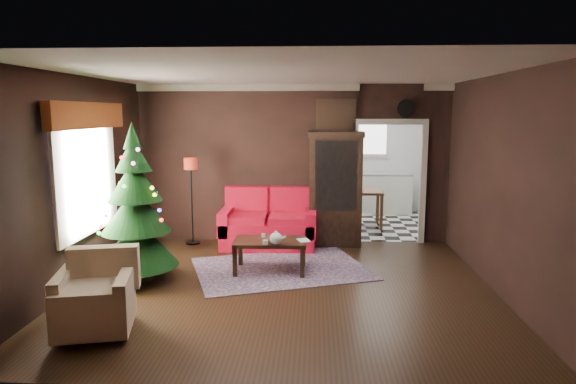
# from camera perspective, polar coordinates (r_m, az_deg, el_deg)

# --- Properties ---
(floor) EXTENTS (5.50, 5.50, 0.00)m
(floor) POSITION_cam_1_polar(r_m,az_deg,el_deg) (6.79, -0.42, -10.83)
(floor) COLOR black
(floor) RESTS_ON ground
(ceiling) EXTENTS (5.50, 5.50, 0.00)m
(ceiling) POSITION_cam_1_polar(r_m,az_deg,el_deg) (6.41, -0.45, 13.43)
(ceiling) COLOR white
(ceiling) RESTS_ON ground
(wall_back) EXTENTS (5.50, 0.00, 5.50)m
(wall_back) POSITION_cam_1_polar(r_m,az_deg,el_deg) (8.93, 0.56, 3.19)
(wall_back) COLOR black
(wall_back) RESTS_ON ground
(wall_front) EXTENTS (5.50, 0.00, 5.50)m
(wall_front) POSITION_cam_1_polar(r_m,az_deg,el_deg) (4.00, -2.65, -4.10)
(wall_front) COLOR black
(wall_front) RESTS_ON ground
(wall_left) EXTENTS (0.00, 5.50, 5.50)m
(wall_left) POSITION_cam_1_polar(r_m,az_deg,el_deg) (7.17, -22.95, 1.03)
(wall_left) COLOR black
(wall_left) RESTS_ON ground
(wall_right) EXTENTS (0.00, 5.50, 5.50)m
(wall_right) POSITION_cam_1_polar(r_m,az_deg,el_deg) (6.86, 23.16, 0.69)
(wall_right) COLOR black
(wall_right) RESTS_ON ground
(doorway) EXTENTS (1.10, 0.10, 2.10)m
(doorway) POSITION_cam_1_polar(r_m,az_deg,el_deg) (9.06, 11.36, 0.87)
(doorway) COLOR beige
(doorway) RESTS_ON ground
(left_window) EXTENTS (0.05, 1.60, 1.40)m
(left_window) POSITION_cam_1_polar(r_m,az_deg,el_deg) (7.32, -22.01, 1.64)
(left_window) COLOR white
(left_window) RESTS_ON wall_left
(valance) EXTENTS (0.12, 2.10, 0.35)m
(valance) POSITION_cam_1_polar(r_m,az_deg,el_deg) (7.24, -21.82, 8.09)
(valance) COLOR maroon
(valance) RESTS_ON wall_left
(kitchen_floor) EXTENTS (3.00, 3.00, 0.00)m
(kitchen_floor) POSITION_cam_1_polar(r_m,az_deg,el_deg) (10.71, 10.05, -3.55)
(kitchen_floor) COLOR white
(kitchen_floor) RESTS_ON ground
(kitchen_window) EXTENTS (0.70, 0.06, 0.70)m
(kitchen_window) POSITION_cam_1_polar(r_m,az_deg,el_deg) (11.91, 9.45, 5.98)
(kitchen_window) COLOR white
(kitchen_window) RESTS_ON ground
(rug) EXTENTS (2.93, 2.51, 0.01)m
(rug) POSITION_cam_1_polar(r_m,az_deg,el_deg) (7.55, -0.78, -8.72)
(rug) COLOR #523449
(rug) RESTS_ON ground
(loveseat) EXTENTS (1.70, 0.90, 1.00)m
(loveseat) POSITION_cam_1_polar(r_m,az_deg,el_deg) (8.65, -2.23, -3.04)
(loveseat) COLOR maroon
(loveseat) RESTS_ON ground
(curio_cabinet) EXTENTS (0.90, 0.45, 1.90)m
(curio_cabinet) POSITION_cam_1_polar(r_m,az_deg,el_deg) (8.76, 5.39, 0.07)
(curio_cabinet) COLOR black
(curio_cabinet) RESTS_ON ground
(floor_lamp) EXTENTS (0.25, 0.25, 1.47)m
(floor_lamp) POSITION_cam_1_polar(r_m,az_deg,el_deg) (8.60, -10.90, -1.03)
(floor_lamp) COLOR black
(floor_lamp) RESTS_ON ground
(christmas_tree) EXTENTS (1.28, 1.28, 2.12)m
(christmas_tree) POSITION_cam_1_polar(r_m,az_deg,el_deg) (7.10, -16.97, -1.57)
(christmas_tree) COLOR black
(christmas_tree) RESTS_ON ground
(armchair) EXTENTS (0.95, 0.95, 0.81)m
(armchair) POSITION_cam_1_polar(r_m,az_deg,el_deg) (5.71, -21.23, -10.48)
(armchair) COLOR tan
(armchair) RESTS_ON ground
(coffee_table) EXTENTS (1.05, 0.65, 0.47)m
(coffee_table) POSITION_cam_1_polar(r_m,az_deg,el_deg) (7.37, -2.04, -7.23)
(coffee_table) COLOR black
(coffee_table) RESTS_ON rug
(teapot) EXTENTS (0.24, 0.24, 0.19)m
(teapot) POSITION_cam_1_polar(r_m,az_deg,el_deg) (7.04, -1.40, -5.26)
(teapot) COLOR silver
(teapot) RESTS_ON coffee_table
(cup_a) EXTENTS (0.06, 0.06, 0.05)m
(cup_a) POSITION_cam_1_polar(r_m,az_deg,el_deg) (7.46, -2.82, -4.96)
(cup_a) COLOR white
(cup_a) RESTS_ON coffee_table
(cup_b) EXTENTS (0.07, 0.07, 0.06)m
(cup_b) POSITION_cam_1_polar(r_m,az_deg,el_deg) (7.06, -2.59, -5.73)
(cup_b) COLOR silver
(cup_b) RESTS_ON coffee_table
(book) EXTENTS (0.15, 0.07, 0.21)m
(book) POSITION_cam_1_polar(r_m,az_deg,el_deg) (7.19, 1.20, -4.82)
(book) COLOR tan
(book) RESTS_ON coffee_table
(wall_clock) EXTENTS (0.32, 0.32, 0.06)m
(wall_clock) POSITION_cam_1_polar(r_m,az_deg,el_deg) (8.96, 13.28, 9.25)
(wall_clock) COLOR white
(wall_clock) RESTS_ON wall_back
(painting) EXTENTS (0.62, 0.05, 0.52)m
(painting) POSITION_cam_1_polar(r_m,az_deg,el_deg) (8.84, 5.47, 8.61)
(painting) COLOR #C47950
(painting) RESTS_ON wall_back
(kitchen_counter) EXTENTS (1.80, 0.60, 0.90)m
(kitchen_counter) POSITION_cam_1_polar(r_m,az_deg,el_deg) (11.80, 9.42, -0.15)
(kitchen_counter) COLOR silver
(kitchen_counter) RESTS_ON ground
(kitchen_table) EXTENTS (0.70, 0.70, 0.75)m
(kitchen_table) POSITION_cam_1_polar(r_m,az_deg,el_deg) (10.31, 8.65, -1.88)
(kitchen_table) COLOR brown
(kitchen_table) RESTS_ON ground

